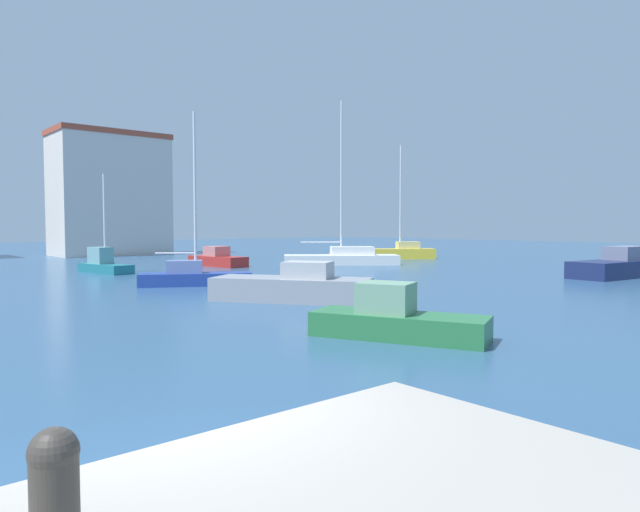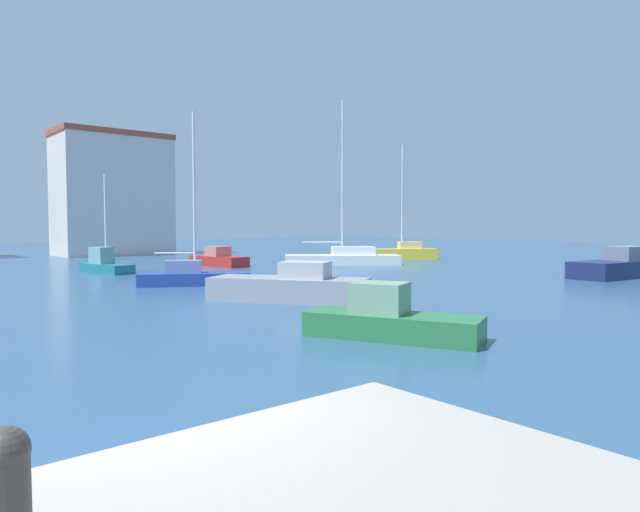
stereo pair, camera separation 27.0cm
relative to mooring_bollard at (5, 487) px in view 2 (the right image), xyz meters
The scene contains 11 objects.
water 27.57m from the mooring_bollard, 53.27° to the left, with size 160.00×160.00×0.00m, color #2D5175.
mooring_bollard is the anchor object (origin of this frame).
sailboat_blue_far_left 23.26m from the mooring_bollard, 60.40° to the left, with size 4.98×3.61×7.81m.
motorboat_navy_far_right 32.38m from the mooring_bollard, 16.94° to the left, with size 7.27×2.86×1.62m.
sailboat_white_outer_mooring 36.93m from the mooring_bollard, 44.91° to the left, with size 7.74×6.63×11.35m.
sailboat_yellow_behind_lamppost 44.34m from the mooring_bollard, 39.10° to the left, with size 5.52×4.58×9.28m.
motorboat_grey_mid_harbor 17.55m from the mooring_bollard, 48.34° to the left, with size 4.73×5.75×1.43m.
sailboat_teal_distant_east 31.93m from the mooring_bollard, 69.98° to the left, with size 1.93×4.24×5.67m.
motorboat_green_distant_north 11.26m from the mooring_bollard, 33.29° to the left, with size 2.98×4.38×1.33m.
motorboat_red_near_pier 35.76m from the mooring_bollard, 58.47° to the left, with size 2.10×4.83×1.34m.
waterfront_apartments 53.58m from the mooring_bollard, 69.44° to the left, with size 10.04×5.82×11.34m.
Camera 2 is at (-2.02, -5.12, 2.69)m, focal length 31.74 mm.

